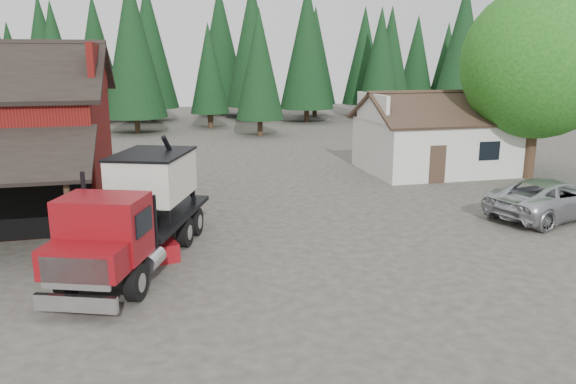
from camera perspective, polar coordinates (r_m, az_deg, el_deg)
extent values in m
plane|color=#3F3B32|center=(17.57, -3.18, -8.04)|extent=(120.00, 120.00, 0.00)
cube|color=maroon|center=(26.15, -18.73, 11.86)|extent=(0.25, 7.00, 2.00)
cylinder|color=#382619|center=(19.04, -21.29, -2.81)|extent=(0.20, 0.20, 2.80)
cube|color=silver|center=(33.53, 14.80, 4.61)|extent=(8.00, 6.00, 3.00)
cube|color=#38281E|center=(31.97, 16.33, 8.17)|extent=(8.60, 3.42, 1.80)
cube|color=#38281E|center=(34.59, 13.84, 8.69)|extent=(8.60, 3.42, 1.80)
cube|color=silver|center=(31.55, 8.58, 8.49)|extent=(0.20, 4.20, 1.50)
cube|color=silver|center=(35.37, 20.79, 8.31)|extent=(0.20, 4.20, 1.50)
cube|color=#38281E|center=(30.29, 14.95, 2.72)|extent=(0.90, 0.06, 2.00)
cube|color=black|center=(31.74, 19.79, 3.96)|extent=(1.20, 0.06, 1.00)
cylinder|color=#382619|center=(33.20, 23.38, 4.04)|extent=(0.60, 0.60, 3.20)
sphere|color=#165713|center=(32.84, 24.14, 11.96)|extent=(8.00, 8.00, 8.00)
sphere|color=#165713|center=(32.81, 21.40, 10.10)|extent=(4.40, 4.40, 4.40)
sphere|color=#165713|center=(32.86, 26.25, 10.18)|extent=(4.80, 4.80, 4.80)
cylinder|color=#382619|center=(47.27, -2.85, 6.68)|extent=(0.44, 0.44, 1.60)
cone|color=black|center=(46.93, -2.93, 12.87)|extent=(3.96, 3.96, 9.00)
cylinder|color=#382619|center=(49.25, 16.81, 6.40)|extent=(0.44, 0.44, 1.60)
cone|color=black|center=(48.92, 17.31, 13.50)|extent=(4.84, 4.84, 11.00)
cylinder|color=#382619|center=(50.39, -15.06, 6.67)|extent=(0.44, 0.44, 1.60)
cone|color=black|center=(50.08, -15.53, 14.17)|extent=(5.28, 5.28, 12.00)
cylinder|color=black|center=(16.74, -21.51, -8.24)|extent=(0.67, 1.08, 1.03)
cylinder|color=black|center=(15.93, -15.18, -8.86)|extent=(0.67, 1.08, 1.03)
cylinder|color=black|center=(20.57, -15.67, -3.76)|extent=(0.67, 1.08, 1.03)
cylinder|color=black|center=(19.91, -10.41, -4.05)|extent=(0.67, 1.08, 1.03)
cylinder|color=black|center=(21.73, -14.37, -2.75)|extent=(0.67, 1.08, 1.03)
cylinder|color=black|center=(21.11, -9.37, -2.98)|extent=(0.67, 1.08, 1.03)
cube|color=black|center=(18.77, -14.68, -4.16)|extent=(3.81, 7.91, 0.37)
cube|color=silver|center=(15.12, -20.76, -10.54)|extent=(2.08, 0.92, 0.42)
cube|color=silver|center=(14.92, -20.84, -7.76)|extent=(1.70, 0.72, 0.84)
cube|color=maroon|center=(15.34, -19.92, -6.54)|extent=(2.40, 1.88, 0.80)
cube|color=maroon|center=(16.22, -18.17, -3.40)|extent=(2.67, 2.28, 1.73)
cube|color=black|center=(15.49, -19.39, -3.20)|extent=(1.87, 0.76, 0.84)
cylinder|color=black|center=(17.22, -19.97, -0.79)|extent=(0.17, 0.17, 1.69)
cube|color=black|center=(17.05, -16.85, -2.65)|extent=(2.19, 0.92, 1.50)
cube|color=black|center=(19.87, -13.36, -2.34)|extent=(4.15, 5.93, 0.15)
cube|color=beige|center=(19.55, -13.58, 1.58)|extent=(3.11, 3.65, 1.50)
cone|color=beige|center=(19.76, -13.43, -1.08)|extent=(2.66, 2.66, 0.66)
cube|color=black|center=(19.41, -13.71, 3.79)|extent=(3.23, 3.78, 0.07)
cylinder|color=black|center=(20.60, -10.85, 2.05)|extent=(1.35, 1.78, 2.86)
cube|color=maroon|center=(22.04, -12.79, -0.04)|extent=(0.79, 0.90, 0.42)
cylinder|color=silver|center=(16.69, -13.63, -6.69)|extent=(0.82, 1.06, 0.52)
imported|color=#B4B7BC|center=(25.44, 25.21, -0.58)|extent=(6.37, 4.26, 1.62)
cube|color=maroon|center=(18.91, -12.38, -5.79)|extent=(0.93, 1.23, 0.60)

